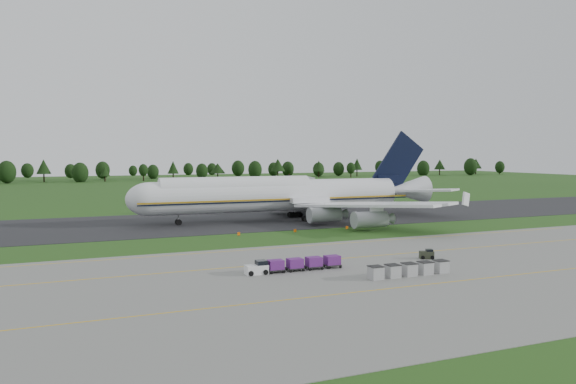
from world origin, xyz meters
name	(u,v)px	position (x,y,z in m)	size (l,w,h in m)	color
ground	(268,239)	(0.00, 0.00, 0.00)	(600.00, 600.00, 0.00)	#204514
apron	(366,277)	(0.00, -34.00, 0.03)	(300.00, 52.00, 0.06)	slate
taxiway	(224,221)	(0.00, 28.00, 0.04)	(300.00, 40.00, 0.08)	black
apron_markings	(339,266)	(0.00, -26.98, 0.06)	(300.00, 30.20, 0.01)	gold
tree_line	(156,169)	(16.87, 220.80, 6.41)	(524.64, 23.74, 11.94)	black
aircraft	(284,194)	(12.84, 24.28, 5.89)	(73.10, 71.60, 20.63)	white
baggage_train	(293,264)	(-6.90, -27.22, 0.91)	(13.12, 1.68, 1.61)	white
utility_cart	(427,255)	(14.24, -26.82, 0.58)	(2.25, 1.81, 1.07)	#2D3122
uld_row	(409,269)	(5.29, -35.39, 0.87)	(11.23, 1.63, 1.61)	#9D9D9D
edge_markers	(295,231)	(7.63, 5.71, 0.27)	(23.22, 0.30, 0.60)	#FF6008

